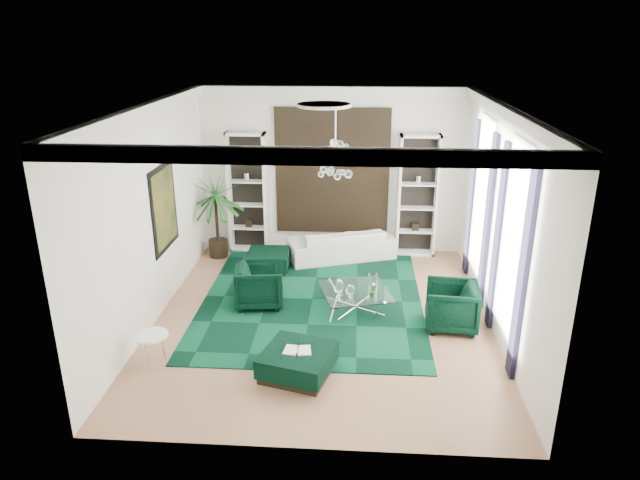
# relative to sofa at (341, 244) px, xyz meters

# --- Properties ---
(floor) EXTENTS (6.00, 7.00, 0.02)m
(floor) POSITION_rel_sofa_xyz_m (-0.25, -2.91, -0.36)
(floor) COLOR #A97959
(floor) RESTS_ON ground
(ceiling) EXTENTS (6.00, 7.00, 0.02)m
(ceiling) POSITION_rel_sofa_xyz_m (-0.25, -2.91, 3.46)
(ceiling) COLOR white
(ceiling) RESTS_ON ground
(wall_back) EXTENTS (6.00, 0.02, 3.80)m
(wall_back) POSITION_rel_sofa_xyz_m (-0.25, 0.60, 1.55)
(wall_back) COLOR white
(wall_back) RESTS_ON ground
(wall_front) EXTENTS (6.00, 0.02, 3.80)m
(wall_front) POSITION_rel_sofa_xyz_m (-0.25, -6.42, 1.55)
(wall_front) COLOR white
(wall_front) RESTS_ON ground
(wall_left) EXTENTS (0.02, 7.00, 3.80)m
(wall_left) POSITION_rel_sofa_xyz_m (-3.26, -2.91, 1.55)
(wall_left) COLOR white
(wall_left) RESTS_ON ground
(wall_right) EXTENTS (0.02, 7.00, 3.80)m
(wall_right) POSITION_rel_sofa_xyz_m (2.76, -2.91, 1.55)
(wall_right) COLOR white
(wall_right) RESTS_ON ground
(crown_molding) EXTENTS (6.00, 7.00, 0.18)m
(crown_molding) POSITION_rel_sofa_xyz_m (-0.25, -2.91, 3.35)
(crown_molding) COLOR white
(crown_molding) RESTS_ON ceiling
(ceiling_medallion) EXTENTS (0.90, 0.90, 0.05)m
(ceiling_medallion) POSITION_rel_sofa_xyz_m (-0.25, -2.61, 3.42)
(ceiling_medallion) COLOR white
(ceiling_medallion) RESTS_ON ceiling
(tapestry) EXTENTS (2.50, 0.06, 2.80)m
(tapestry) POSITION_rel_sofa_xyz_m (-0.25, 0.55, 1.55)
(tapestry) COLOR black
(tapestry) RESTS_ON wall_back
(shelving_left) EXTENTS (0.90, 0.38, 2.80)m
(shelving_left) POSITION_rel_sofa_xyz_m (-2.20, 0.40, 1.05)
(shelving_left) COLOR white
(shelving_left) RESTS_ON floor
(shelving_right) EXTENTS (0.90, 0.38, 2.80)m
(shelving_right) POSITION_rel_sofa_xyz_m (1.70, 0.40, 1.05)
(shelving_right) COLOR white
(shelving_right) RESTS_ON floor
(painting) EXTENTS (0.04, 1.30, 1.60)m
(painting) POSITION_rel_sofa_xyz_m (-3.22, -2.31, 1.50)
(painting) COLOR black
(painting) RESTS_ON wall_left
(window_near) EXTENTS (0.03, 1.10, 2.90)m
(window_near) POSITION_rel_sofa_xyz_m (2.74, -3.81, 1.55)
(window_near) COLOR white
(window_near) RESTS_ON wall_right
(curtain_near_a) EXTENTS (0.07, 0.30, 3.25)m
(curtain_near_a) POSITION_rel_sofa_xyz_m (2.71, -4.59, 1.30)
(curtain_near_a) COLOR black
(curtain_near_a) RESTS_ON floor
(curtain_near_b) EXTENTS (0.07, 0.30, 3.25)m
(curtain_near_b) POSITION_rel_sofa_xyz_m (2.71, -3.03, 1.30)
(curtain_near_b) COLOR black
(curtain_near_b) RESTS_ON floor
(window_far) EXTENTS (0.03, 1.10, 2.90)m
(window_far) POSITION_rel_sofa_xyz_m (2.74, -1.41, 1.55)
(window_far) COLOR white
(window_far) RESTS_ON wall_right
(curtain_far_a) EXTENTS (0.07, 0.30, 3.25)m
(curtain_far_a) POSITION_rel_sofa_xyz_m (2.71, -2.19, 1.30)
(curtain_far_a) COLOR black
(curtain_far_a) RESTS_ON floor
(curtain_far_b) EXTENTS (0.07, 0.30, 3.25)m
(curtain_far_b) POSITION_rel_sofa_xyz_m (2.71, -0.63, 1.30)
(curtain_far_b) COLOR black
(curtain_far_b) RESTS_ON floor
(rug) EXTENTS (4.20, 5.00, 0.02)m
(rug) POSITION_rel_sofa_xyz_m (-0.49, -2.21, -0.34)
(rug) COLOR black
(rug) RESTS_ON floor
(sofa) EXTENTS (2.57, 1.67, 0.70)m
(sofa) POSITION_rel_sofa_xyz_m (0.00, 0.00, 0.00)
(sofa) COLOR silver
(sofa) RESTS_ON floor
(armchair_left) EXTENTS (1.00, 0.98, 0.81)m
(armchair_left) POSITION_rel_sofa_xyz_m (-1.47, -2.46, 0.06)
(armchair_left) COLOR black
(armchair_left) RESTS_ON floor
(armchair_right) EXTENTS (0.97, 0.95, 0.81)m
(armchair_right) POSITION_rel_sofa_xyz_m (2.02, -3.12, 0.06)
(armchair_right) COLOR black
(armchair_right) RESTS_ON floor
(coffee_table) EXTENTS (1.47, 1.47, 0.41)m
(coffee_table) POSITION_rel_sofa_xyz_m (0.35, -2.61, -0.14)
(coffee_table) COLOR white
(coffee_table) RESTS_ON floor
(ottoman_side) EXTENTS (0.92, 0.92, 0.40)m
(ottoman_side) POSITION_rel_sofa_xyz_m (-1.57, -0.76, -0.15)
(ottoman_side) COLOR black
(ottoman_side) RESTS_ON floor
(ottoman_front) EXTENTS (1.23, 1.23, 0.40)m
(ottoman_front) POSITION_rel_sofa_xyz_m (-0.51, -4.76, -0.15)
(ottoman_front) COLOR black
(ottoman_front) RESTS_ON floor
(book) EXTENTS (0.42, 0.28, 0.03)m
(book) POSITION_rel_sofa_xyz_m (-0.51, -4.76, 0.07)
(book) COLOR white
(book) RESTS_ON ottoman_front
(side_table) EXTENTS (0.57, 0.57, 0.50)m
(side_table) POSITION_rel_sofa_xyz_m (-2.80, -4.63, -0.10)
(side_table) COLOR white
(side_table) RESTS_ON floor
(palm) EXTENTS (1.96, 1.96, 2.40)m
(palm) POSITION_rel_sofa_xyz_m (-2.84, -0.07, 0.85)
(palm) COLOR #1B591C
(palm) RESTS_ON floor
(chandelier) EXTENTS (1.05, 1.05, 0.72)m
(chandelier) POSITION_rel_sofa_xyz_m (-0.06, -2.60, 2.50)
(chandelier) COLOR white
(chandelier) RESTS_ON ceiling
(table_plant) EXTENTS (0.15, 0.13, 0.24)m
(table_plant) POSITION_rel_sofa_xyz_m (0.65, -2.86, 0.18)
(table_plant) COLOR #1B591C
(table_plant) RESTS_ON coffee_table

